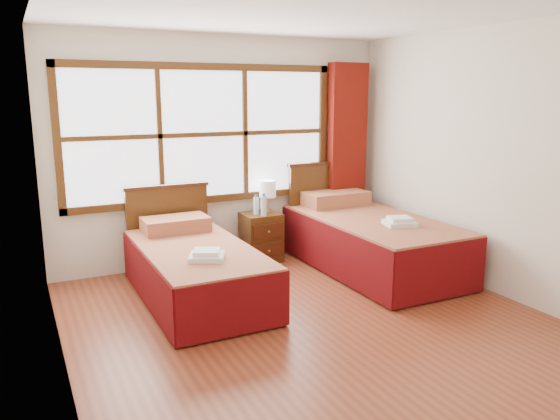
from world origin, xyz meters
name	(u,v)px	position (x,y,z in m)	size (l,w,h in m)	color
floor	(321,329)	(0.00, 0.00, 0.00)	(4.50, 4.50, 0.00)	brown
ceiling	(327,5)	(0.00, 0.00, 2.60)	(4.50, 4.50, 0.00)	white
wall_back	(224,151)	(0.00, 2.25, 1.30)	(4.00, 4.00, 0.00)	silver
wall_left	(54,199)	(-2.00, 0.00, 1.30)	(4.50, 4.50, 0.00)	silver
wall_right	(504,163)	(2.00, 0.00, 1.30)	(4.50, 4.50, 0.00)	silver
window	(204,134)	(-0.25, 2.21, 1.50)	(3.16, 0.06, 1.56)	white
curtain	(346,156)	(1.60, 2.11, 1.17)	(0.50, 0.16, 2.30)	maroon
bed_left	(195,268)	(-0.72, 1.20, 0.30)	(1.01, 2.03, 0.97)	#3F1D0D
bed_right	(369,239)	(1.33, 1.20, 0.34)	(1.14, 2.22, 1.12)	#3F1D0D
nightstand	(261,237)	(0.35, 1.99, 0.29)	(0.43, 0.43, 0.57)	#492A10
towels_left	(207,255)	(-0.75, 0.72, 0.56)	(0.38, 0.36, 0.09)	white
towels_right	(400,222)	(1.37, 0.73, 0.63)	(0.37, 0.34, 0.09)	white
lamp	(268,190)	(0.45, 2.02, 0.84)	(0.20, 0.20, 0.38)	#BD863C
bottle_near	(256,206)	(0.28, 1.98, 0.68)	(0.06, 0.06, 0.23)	#BCE0F2
bottle_far	(264,206)	(0.34, 1.88, 0.69)	(0.07, 0.07, 0.26)	#BCE0F2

